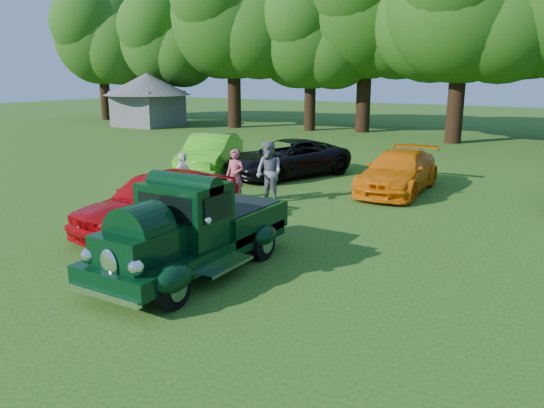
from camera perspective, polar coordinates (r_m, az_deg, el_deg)
The scene contains 11 objects.
ground at distance 11.75m, azimuth -6.33°, elevation -5.77°, with size 120.00×120.00×0.00m, color #204E12.
hero_pickup at distance 10.82m, azimuth -8.46°, elevation -3.03°, with size 2.24×4.82×1.88m.
red_convertible at distance 13.70m, azimuth -12.03°, elevation 0.35°, with size 1.88×4.67×1.59m, color #B0070B.
back_car_lime at distance 21.29m, azimuth -6.63°, elevation 5.32°, with size 1.64×4.72×1.55m, color #41B518.
back_car_black at distance 20.65m, azimuth 1.65°, elevation 4.95°, with size 2.35×5.11×1.42m, color black.
back_car_orange at distance 18.45m, azimuth 13.43°, elevation 3.41°, with size 1.93×4.75×1.38m, color orange.
spectator_pink at distance 16.42m, azimuth -4.00°, elevation 3.01°, with size 0.61×0.40×1.67m, color #CE545F.
spectator_grey at distance 16.32m, azimuth -0.33°, elevation 3.41°, with size 0.93×0.73×1.92m, color gray.
spectator_white at distance 16.53m, azimuth -9.57°, elevation 2.74°, with size 0.92×0.38×1.57m, color white.
gazebo at distance 41.42m, azimuth -13.25°, elevation 11.49°, with size 6.40×6.40×3.90m.
tree_line at distance 33.73m, azimuth 20.63°, elevation 18.69°, with size 63.71×11.36×12.44m.
Camera 1 is at (6.77, -8.75, 3.96)m, focal length 35.00 mm.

